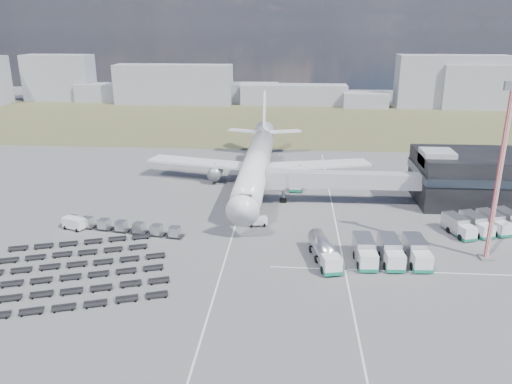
{
  "coord_description": "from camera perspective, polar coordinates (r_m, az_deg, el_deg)",
  "views": [
    {
      "loc": [
        8.0,
        -74.58,
        34.06
      ],
      "look_at": [
        1.14,
        14.84,
        4.0
      ],
      "focal_mm": 35.0,
      "sensor_mm": 36.0,
      "label": 1
    }
  ],
  "objects": [
    {
      "name": "airliner",
      "position": [
        111.04,
        0.1,
        3.52
      ],
      "size": [
        51.59,
        64.53,
        17.62
      ],
      "color": "silver",
      "rests_on": "ground"
    },
    {
      "name": "grass_strip",
      "position": [
        187.86,
        1.89,
        8.08
      ],
      "size": [
        420.0,
        90.0,
        0.01
      ],
      "primitive_type": "cube",
      "color": "brown",
      "rests_on": "ground"
    },
    {
      "name": "jet_bridge",
      "position": [
        99.64,
        8.74,
        1.39
      ],
      "size": [
        30.3,
        3.8,
        7.05
      ],
      "color": "#939399",
      "rests_on": "ground"
    },
    {
      "name": "pushback_tug",
      "position": [
        89.25,
        0.2,
        -3.39
      ],
      "size": [
        3.58,
        2.4,
        1.49
      ],
      "primitive_type": "cube",
      "rotation": [
        0.0,
        0.0,
        0.17
      ],
      "color": "silver",
      "rests_on": "ground"
    },
    {
      "name": "baggage_dollies",
      "position": [
        77.5,
        -20.35,
        -8.51
      ],
      "size": [
        30.55,
        28.45,
        0.69
      ],
      "rotation": [
        0.0,
        0.0,
        0.33
      ],
      "color": "black",
      "rests_on": "ground"
    },
    {
      "name": "lane_markings",
      "position": [
        84.74,
        5.23,
        -5.25
      ],
      "size": [
        47.12,
        110.0,
        0.01
      ],
      "color": "silver",
      "rests_on": "ground"
    },
    {
      "name": "skyline",
      "position": [
        225.86,
        3.65,
        12.02
      ],
      "size": [
        304.38,
        27.44,
        22.15
      ],
      "color": "gray",
      "rests_on": "ground"
    },
    {
      "name": "terminal",
      "position": [
        110.1,
        25.39,
        1.53
      ],
      "size": [
        30.4,
        16.4,
        11.0
      ],
      "color": "black",
      "rests_on": "ground"
    },
    {
      "name": "service_trucks_near",
      "position": [
        78.11,
        15.14,
        -6.6
      ],
      "size": [
        10.92,
        8.47,
        3.21
      ],
      "rotation": [
        0.0,
        0.0,
        0.05
      ],
      "color": "silver",
      "rests_on": "ground"
    },
    {
      "name": "floodlight_mast",
      "position": [
        80.64,
        26.04,
        1.77
      ],
      "size": [
        2.49,
        2.07,
        26.76
      ],
      "rotation": [
        0.0,
        0.0,
        -0.02
      ],
      "color": "red",
      "rests_on": "ground"
    },
    {
      "name": "fuel_tanker",
      "position": [
        76.35,
        7.8,
        -6.73
      ],
      "size": [
        4.8,
        10.83,
        3.4
      ],
      "rotation": [
        0.0,
        0.0,
        0.21
      ],
      "color": "silver",
      "rests_on": "ground"
    },
    {
      "name": "uld_row",
      "position": [
        89.53,
        -15.16,
        -3.78
      ],
      "size": [
        22.68,
        5.79,
        1.76
      ],
      "rotation": [
        0.0,
        0.0,
        -0.18
      ],
      "color": "black",
      "rests_on": "ground"
    },
    {
      "name": "service_trucks_far",
      "position": [
        94.9,
        24.7,
        -3.29
      ],
      "size": [
        14.36,
        10.71,
        2.84
      ],
      "rotation": [
        0.0,
        0.0,
        0.32
      ],
      "color": "silver",
      "rests_on": "ground"
    },
    {
      "name": "ground",
      "position": [
        82.38,
        -1.59,
        -5.9
      ],
      "size": [
        420.0,
        420.0,
        0.0
      ],
      "primitive_type": "plane",
      "color": "#565659",
      "rests_on": "ground"
    },
    {
      "name": "catering_truck",
      "position": [
        109.28,
        4.68,
        1.18
      ],
      "size": [
        3.38,
        6.95,
        3.08
      ],
      "rotation": [
        0.0,
        0.0,
        -0.1
      ],
      "color": "silver",
      "rests_on": "ground"
    },
    {
      "name": "utility_van",
      "position": [
        93.1,
        -20.09,
        -3.41
      ],
      "size": [
        4.34,
        3.13,
        2.14
      ],
      "primitive_type": "cube",
      "rotation": [
        0.0,
        0.0,
        -0.38
      ],
      "color": "silver",
      "rests_on": "ground"
    }
  ]
}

